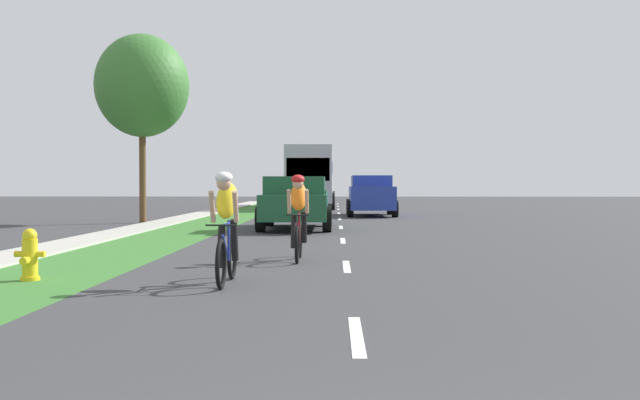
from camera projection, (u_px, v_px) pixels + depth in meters
name	position (u px, v px, depth m)	size (l,w,h in m)	color
ground_plane	(341.00, 230.00, 22.29)	(120.00, 120.00, 0.00)	#38383A
grass_verge	(192.00, 229.00, 22.38)	(2.24, 70.00, 0.01)	#38722D
sidewalk_concrete	(137.00, 229.00, 22.42)	(1.21, 70.00, 0.10)	#B2ADA3
lane_markings_center	(340.00, 223.00, 26.28)	(0.12, 52.20, 0.01)	white
fire_hydrant_yellow	(30.00, 255.00, 10.48)	(0.44, 0.38, 0.76)	yellow
cyclist_lead	(226.00, 227.00, 10.08)	(0.42, 1.72, 1.58)	black
cyclist_trailing	(299.00, 217.00, 13.20)	(0.42, 1.72, 1.58)	black
pickup_dark_green	(296.00, 203.00, 22.55)	(2.22, 5.10, 1.64)	#194C2D
suv_blue	(371.00, 195.00, 32.13)	(2.15, 4.70, 1.79)	#23389E
bus_silver	(312.00, 175.00, 43.04)	(2.78, 11.60, 3.48)	#A5A8AD
sedan_red	(319.00, 192.00, 62.38)	(1.98, 4.30, 1.52)	red
street_tree_near	(142.00, 86.00, 25.96)	(3.36, 3.36, 6.82)	brown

